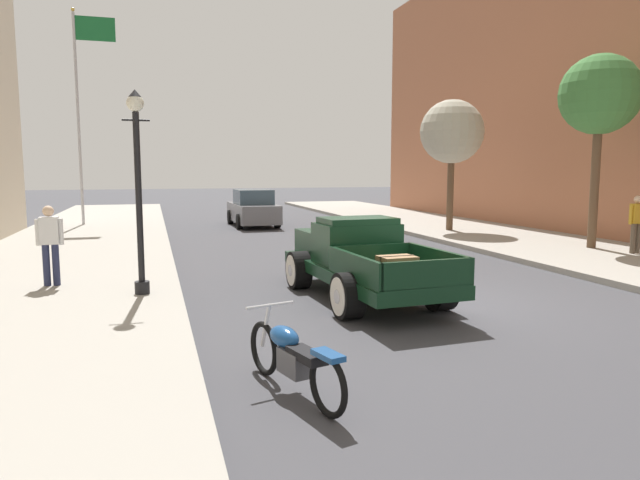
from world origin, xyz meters
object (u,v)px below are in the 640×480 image
at_px(car_background_grey, 253,209).
at_px(flagpole, 83,94).
at_px(pedestrian_sidewalk_left, 50,241).
at_px(pedestrian_sidewalk_right, 637,221).
at_px(street_lamp_near, 138,177).
at_px(hotrod_truck_dark_green, 358,259).
at_px(motorcycle_parked, 293,356).
at_px(street_tree_second, 452,132).
at_px(street_tree_nearest, 600,96).

height_order(car_background_grey, flagpole, flagpole).
relative_size(pedestrian_sidewalk_left, pedestrian_sidewalk_right, 1.00).
bearing_deg(street_lamp_near, pedestrian_sidewalk_left, 143.31).
xyz_separation_m(hotrod_truck_dark_green, car_background_grey, (0.43, 14.95, 0.01)).
bearing_deg(car_background_grey, pedestrian_sidewalk_right, -54.80).
bearing_deg(street_lamp_near, motorcycle_parked, -72.20).
relative_size(motorcycle_parked, street_tree_second, 0.40).
bearing_deg(hotrod_truck_dark_green, car_background_grey, 88.35).
bearing_deg(street_tree_second, hotrod_truck_dark_green, -127.49).
relative_size(car_background_grey, pedestrian_sidewalk_right, 2.63).
bearing_deg(street_lamp_near, street_tree_nearest, 12.91).
bearing_deg(flagpole, motorcycle_parked, -78.72).
height_order(hotrod_truck_dark_green, flagpole, flagpole).
height_order(car_background_grey, street_lamp_near, street_lamp_near).
xyz_separation_m(flagpole, street_tree_nearest, (15.62, -12.59, -1.07)).
xyz_separation_m(pedestrian_sidewalk_left, pedestrian_sidewalk_right, (15.25, 0.33, 0.00)).
bearing_deg(motorcycle_parked, pedestrian_sidewalk_left, 117.79).
relative_size(street_lamp_near, flagpole, 0.42).
bearing_deg(car_background_grey, flagpole, 169.02).
distance_m(hotrod_truck_dark_green, street_tree_second, 12.59).
bearing_deg(flagpole, pedestrian_sidewalk_right, -41.19).
relative_size(hotrod_truck_dark_green, car_background_grey, 1.16).
xyz_separation_m(street_lamp_near, flagpole, (-2.47, 15.60, 3.39)).
relative_size(hotrod_truck_dark_green, street_lamp_near, 1.30).
distance_m(hotrod_truck_dark_green, car_background_grey, 14.95).
xyz_separation_m(car_background_grey, street_lamp_near, (-4.59, -14.23, 1.62)).
bearing_deg(street_tree_second, pedestrian_sidewalk_right, -75.42).
distance_m(pedestrian_sidewalk_left, street_lamp_near, 2.59).
bearing_deg(street_tree_nearest, flagpole, 141.13).
bearing_deg(car_background_grey, street_tree_nearest, -52.66).
bearing_deg(street_lamp_near, pedestrian_sidewalk_right, 7.05).
relative_size(pedestrian_sidewalk_right, street_tree_nearest, 0.29).
bearing_deg(pedestrian_sidewalk_left, motorcycle_parked, -62.21).
relative_size(street_lamp_near, street_tree_second, 0.76).
bearing_deg(street_tree_second, car_background_grey, 142.79).
xyz_separation_m(pedestrian_sidewalk_left, street_tree_nearest, (14.94, 1.68, 3.62)).
xyz_separation_m(hotrod_truck_dark_green, flagpole, (-6.63, 16.32, 5.02)).
xyz_separation_m(flagpole, street_tree_second, (14.03, -6.66, -1.79)).
bearing_deg(street_tree_second, motorcycle_parked, -124.72).
distance_m(flagpole, street_tree_nearest, 20.09).
xyz_separation_m(pedestrian_sidewalk_right, street_tree_second, (-1.89, 7.27, 2.89)).
relative_size(hotrod_truck_dark_green, pedestrian_sidewalk_left, 3.04).
xyz_separation_m(hotrod_truck_dark_green, street_lamp_near, (-4.16, 0.72, 1.63)).
distance_m(car_background_grey, flagpole, 8.76).
height_order(pedestrian_sidewalk_left, flagpole, flagpole).
distance_m(pedestrian_sidewalk_left, street_tree_second, 15.64).
xyz_separation_m(car_background_grey, street_tree_second, (6.97, -5.29, 3.21)).
relative_size(street_tree_nearest, street_tree_second, 1.14).
bearing_deg(street_tree_second, flagpole, 154.60).
distance_m(motorcycle_parked, flagpole, 21.97).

